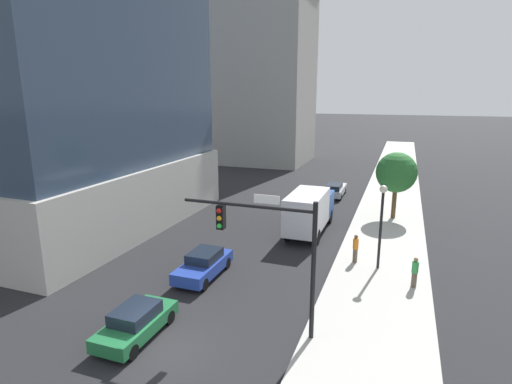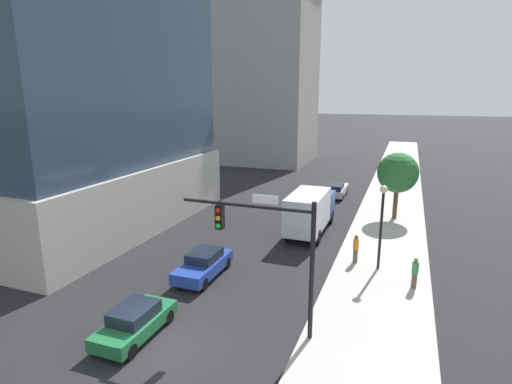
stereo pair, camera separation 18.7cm
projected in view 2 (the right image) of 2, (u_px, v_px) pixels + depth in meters
ground_plane at (166, 348)px, 16.92m from camera, size 400.00×400.00×0.00m
sidewalk at (388, 225)px, 32.51m from camera, size 5.47×120.00×0.15m
construction_building at (268, 58)px, 59.93m from camera, size 13.53×19.54×36.89m
traffic_light_pole at (268, 239)px, 17.07m from camera, size 5.92×0.48×6.07m
street_lamp at (382, 214)px, 23.48m from camera, size 0.44×0.44×5.04m
street_tree at (398, 173)px, 33.17m from camera, size 3.28×3.28×5.49m
car_blue at (204, 264)px, 23.42m from camera, size 1.81×4.41×1.49m
car_green at (135, 322)px, 17.63m from camera, size 1.76×4.06×1.40m
car_silver at (336, 190)px, 41.50m from camera, size 1.72×4.56×1.46m
box_truck at (310, 210)px, 30.44m from camera, size 2.37×7.46×3.27m
pedestrian_green_shirt at (415, 273)px, 21.71m from camera, size 0.34×0.34×1.68m
pedestrian_orange_shirt at (356, 248)px, 24.95m from camera, size 0.34×0.34×1.76m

